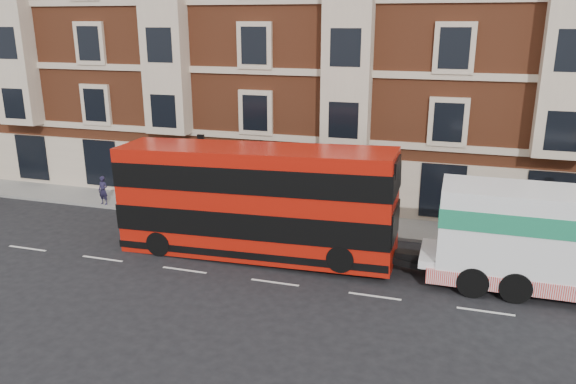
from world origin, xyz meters
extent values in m
plane|color=black|center=(0.00, 0.00, 0.00)|extent=(120.00, 120.00, 0.00)
cube|color=slate|center=(0.00, 7.50, 0.07)|extent=(90.00, 3.00, 0.15)
cube|color=brown|center=(0.50, 15.00, 9.00)|extent=(45.00, 12.00, 18.00)
cylinder|color=black|center=(-6.00, 6.20, 2.15)|extent=(0.14, 0.14, 4.00)
cube|color=black|center=(-6.00, 6.20, 4.25)|extent=(0.35, 0.15, 0.50)
cube|color=#B31509|center=(-1.69, 2.34, 2.54)|extent=(12.09, 2.70, 4.75)
cube|color=black|center=(-1.69, 2.34, 1.83)|extent=(12.13, 2.76, 1.13)
cube|color=black|center=(-1.69, 2.34, 3.78)|extent=(12.13, 2.76, 1.08)
cylinder|color=black|center=(-5.79, 1.12, 0.56)|extent=(1.12, 0.35, 1.12)
cylinder|color=black|center=(-5.79, 3.56, 0.56)|extent=(1.12, 0.35, 1.12)
cylinder|color=black|center=(2.41, 1.12, 0.88)|extent=(1.12, 0.35, 1.12)
cylinder|color=black|center=(2.41, 3.56, 0.88)|extent=(1.12, 0.35, 1.12)
cube|color=white|center=(10.31, 2.34, 1.03)|extent=(9.71, 2.48, 0.32)
cube|color=white|center=(9.02, 2.34, 2.48)|extent=(5.83, 2.70, 3.13)
cube|color=#1C8058|center=(9.02, 2.34, 3.02)|extent=(5.88, 2.74, 0.76)
cube|color=red|center=(10.10, 2.34, 0.65)|extent=(8.63, 2.76, 0.59)
cylinder|color=black|center=(9.02, 1.12, 0.59)|extent=(1.19, 0.43, 1.19)
cylinder|color=black|center=(9.02, 3.56, 0.59)|extent=(1.19, 0.43, 1.19)
cylinder|color=black|center=(7.51, 1.12, 0.59)|extent=(1.19, 0.43, 1.19)
cylinder|color=black|center=(7.51, 3.56, 0.59)|extent=(1.19, 0.43, 1.19)
imported|color=#1E1A35|center=(-12.20, 6.29, 0.96)|extent=(0.62, 0.44, 1.62)
camera|label=1|loc=(6.48, -19.34, 10.02)|focal=35.00mm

